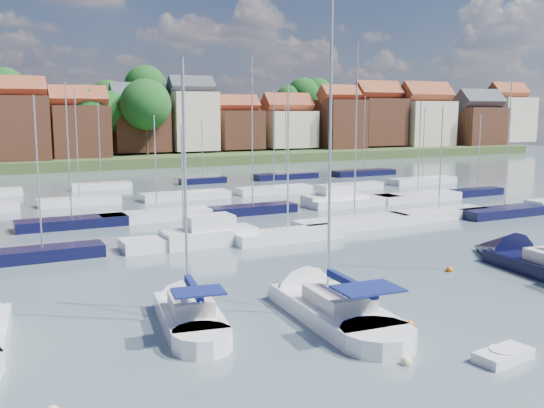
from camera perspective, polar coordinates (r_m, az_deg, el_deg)
ground at (r=66.31m, az=-7.73°, el=-0.01°), size 260.00×260.00×0.00m
sailboat_left at (r=29.97m, az=-8.10°, el=-9.98°), size 4.09×10.05×13.36m
sailboat_centre at (r=31.23m, az=4.33°, el=-9.17°), size 4.14×12.70×16.94m
sailboat_navy at (r=42.43m, az=23.05°, el=-5.06°), size 5.17×13.82×18.59m
tender at (r=26.76m, az=20.94°, el=-13.16°), size 2.67×1.50×0.55m
buoy_b at (r=25.35m, az=12.51°, el=-14.54°), size 0.45×0.45×0.45m
buoy_c at (r=29.42m, az=12.75°, el=-11.23°), size 0.52×0.52×0.52m
buoy_e at (r=39.77m, az=16.35°, el=-6.11°), size 0.46×0.46×0.46m
marina_field at (r=62.40m, az=-4.64°, el=-0.10°), size 79.62×41.41×15.93m
far_shore_town at (r=156.59m, az=-18.11°, el=6.30°), size 212.46×90.00×22.27m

